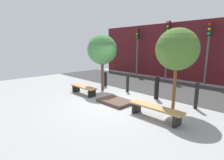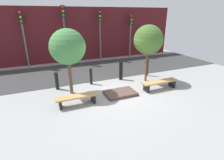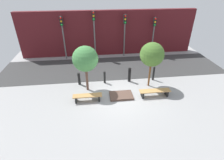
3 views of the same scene
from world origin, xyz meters
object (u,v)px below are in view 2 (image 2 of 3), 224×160
bollard_far_left (57,81)px  traffic_light_mid_west (64,25)px  bollard_right (147,67)px  bench_left (77,98)px  tree_behind_left_bench (68,47)px  traffic_light_mid_east (100,27)px  tree_behind_right_bench (148,40)px  traffic_light_east (131,28)px  bench_right (160,83)px  planter_bed (120,93)px  bollard_left (91,76)px  traffic_light_west (23,30)px  bollard_center (121,71)px

bollard_far_left → traffic_light_mid_west: bearing=74.7°
bollard_right → bench_left: bearing=-157.2°
tree_behind_left_bench → traffic_light_mid_east: traffic_light_mid_east is taller
bollard_right → traffic_light_mid_west: traffic_light_mid_west is taller
bench_left → tree_behind_right_bench: 4.82m
bollard_far_left → traffic_light_east: size_ratio=0.25×
bench_right → traffic_light_mid_west: traffic_light_mid_west is taller
planter_bed → bollard_left: bollard_left is taller
traffic_light_west → traffic_light_mid_east: traffic_light_mid_east is taller
bench_right → traffic_light_east: size_ratio=0.55×
planter_bed → bollard_far_left: (-2.67, 1.81, 0.37)m
tree_behind_left_bench → bollard_left: 2.27m
bollard_far_left → traffic_light_mid_west: 5.52m
bench_right → bollard_right: (0.57, 2.01, 0.20)m
traffic_light_mid_west → bollard_far_left: bearing=-105.3°
bench_left → planter_bed: bench_left is taller
bollard_left → bollard_center: size_ratio=0.83×
bench_left → planter_bed: 2.12m
tree_behind_right_bench → bollard_right: (0.57, 0.73, -1.78)m
tree_behind_left_bench → traffic_light_west: (-1.97, 5.53, 0.38)m
tree_behind_right_bench → traffic_light_mid_east: 5.59m
planter_bed → traffic_light_mid_east: traffic_light_mid_east is taller
traffic_light_mid_east → bench_left: bearing=-116.9°
traffic_light_east → bench_right: bearing=-106.2°
bench_right → traffic_light_east: 7.40m
bench_left → traffic_light_mid_west: (0.74, 6.81, 2.53)m
traffic_light_mid_east → bollard_left: bearing=-115.1°
traffic_light_west → traffic_light_mid_west: bearing=0.0°
tree_behind_left_bench → traffic_light_mid_east: bearing=58.0°
bollard_far_left → traffic_light_west: (-1.40, 4.80, 2.15)m
bollard_center → traffic_light_west: 7.21m
tree_behind_right_bench → tree_behind_left_bench: bearing=-180.0°
bollard_left → bollard_right: size_ratio=0.84×
planter_bed → bollard_left: 2.05m
planter_bed → tree_behind_left_bench: bearing=152.9°
bollard_far_left → traffic_light_east: traffic_light_east is taller
planter_bed → bollard_center: bollard_center is taller
bench_right → traffic_light_mid_east: 7.22m
bench_left → traffic_light_mid_east: bearing=63.1°
bollard_center → traffic_light_east: traffic_light_east is taller
planter_bed → traffic_light_west: 8.16m
bollard_right → traffic_light_east: (1.40, 4.80, 1.91)m
planter_bed → tree_behind_left_bench: 3.19m
bench_left → traffic_light_mid_west: size_ratio=0.42×
traffic_light_west → traffic_light_mid_west: 2.72m
tree_behind_left_bench → bollard_center: size_ratio=2.88×
tree_behind_right_bench → bollard_center: size_ratio=2.94×
bollard_far_left → traffic_light_mid_east: (4.03, 4.80, 2.18)m
traffic_light_mid_east → traffic_light_east: traffic_light_mid_east is taller
tree_behind_right_bench → traffic_light_west: traffic_light_west is taller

